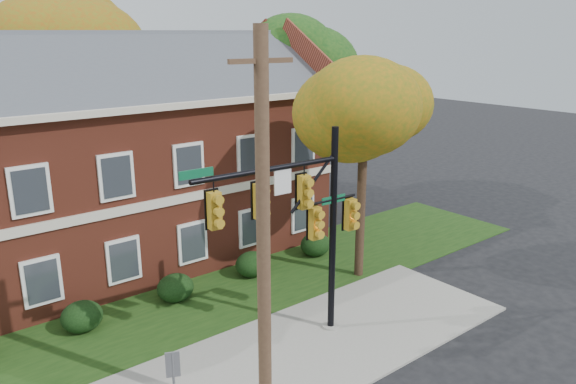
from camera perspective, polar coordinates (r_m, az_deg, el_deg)
ground at (r=18.13m, az=5.11°, el=-16.62°), size 120.00×120.00×0.00m
sidewalk at (r=18.73m, az=2.92°, el=-15.27°), size 14.00×5.00×0.08m
grass_strip at (r=22.24m, az=-5.82°, el=-10.03°), size 30.00×6.00×0.04m
apartment_building at (r=24.89m, az=-17.62°, el=4.23°), size 18.80×8.80×9.74m
hedge_left at (r=20.53m, az=-20.21°, el=-11.79°), size 1.40×1.26×1.05m
hedge_center at (r=21.68m, az=-11.37°, el=-9.52°), size 1.40×1.26×1.05m
hedge_right at (r=23.32m, az=-3.70°, el=-7.33°), size 1.40×1.26×1.05m
hedge_far_right at (r=25.33m, az=2.80°, el=-5.36°), size 1.40×1.26×1.05m
tree_near_right at (r=21.94m, az=8.43°, el=7.76°), size 4.50×4.25×8.58m
tree_right_rear at (r=31.06m, az=1.43°, el=13.03°), size 6.30×5.95×10.62m
tree_far_rear at (r=32.28m, az=-21.27°, el=13.37°), size 6.84×6.46×11.52m
traffic_signal at (r=17.20m, az=1.47°, el=-2.44°), size 6.23×0.64×6.95m
utility_pole at (r=13.18m, az=-2.51°, el=-5.03°), size 1.55×0.37×9.93m
sign_post at (r=14.59m, az=-11.53°, el=-18.23°), size 0.33×0.19×2.40m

